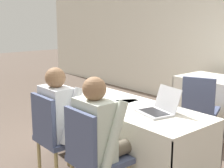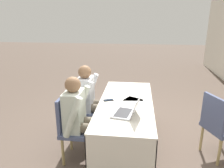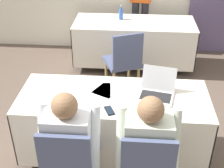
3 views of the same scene
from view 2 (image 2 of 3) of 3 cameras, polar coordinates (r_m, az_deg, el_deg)
The scene contains 11 objects.
ground_plane at distance 3.38m, azimuth 3.40°, elevation -16.20°, with size 24.00×24.00×0.00m, color brown.
conference_table_near at distance 3.10m, azimuth 3.58°, elevation -7.71°, with size 1.82×0.73×0.73m.
laptop at distance 2.64m, azimuth 3.94°, elevation -7.07°, with size 0.38×0.38×0.24m.
cell_phone at distance 3.07m, azimuth -0.94°, elevation -4.21°, with size 0.11×0.15×0.01m.
paper_beside_laptop at distance 3.08m, azimuth 5.99°, elevation -4.28°, with size 0.32×0.36×0.00m.
paper_centre_table at distance 3.16m, azimuth 5.29°, elevation -3.73°, with size 0.23×0.31×0.00m.
chair_near_left at distance 3.51m, azimuth -7.20°, elevation -5.81°, with size 0.44×0.44×0.89m.
chair_near_right at distance 2.96m, azimuth -10.13°, elevation -10.57°, with size 0.44×0.44×0.89m.
chair_far_spare at distance 3.27m, azimuth 26.24°, elevation -9.40°, with size 0.58×0.58×0.89m.
person_checkered_shirt at distance 3.42m, azimuth -5.63°, elevation -3.45°, with size 0.50×0.52×1.15m.
person_white_shirt at distance 2.86m, azimuth -8.32°, elevation -7.92°, with size 0.50×0.52×1.15m.
Camera 2 is at (2.80, 0.15, 1.88)m, focal length 35.00 mm.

